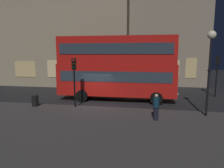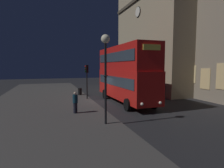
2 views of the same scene
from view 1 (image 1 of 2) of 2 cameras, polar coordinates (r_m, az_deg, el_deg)
name	(u,v)px [view 1 (image 1 of 2)]	position (r m, az deg, el deg)	size (l,w,h in m)	color
ground_plane	(95,105)	(16.75, -4.79, -5.91)	(80.00, 80.00, 0.00)	#232326
sidewalk_slab	(67,131)	(11.42, -12.61, -12.84)	(44.00, 10.00, 0.12)	#423F3D
building_with_clock	(72,24)	(30.42, -11.31, 16.45)	(16.77, 10.13, 16.83)	tan
building_plain_facade	(157,30)	(30.15, 12.76, 14.74)	(12.68, 7.69, 15.02)	gray
double_decker_bus	(116,65)	(17.99, 1.22, 5.28)	(10.53, 2.88, 5.66)	red
traffic_light_near_kerb	(74,72)	(15.42, -10.70, 3.33)	(0.37, 0.39, 3.73)	black
traffic_light_far_side	(217,68)	(21.81, 27.65, 4.16)	(0.38, 0.40, 3.99)	black
street_lamp	(211,52)	(14.26, 26.14, 8.05)	(0.54, 0.54, 5.50)	black
pedestrian	(156,107)	(12.71, 12.38, -6.35)	(0.39, 0.39, 1.65)	black
litter_bin	(35,101)	(16.89, -20.96, -4.44)	(0.51, 0.51, 0.85)	black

